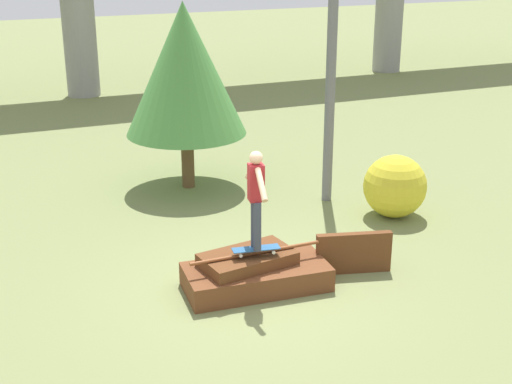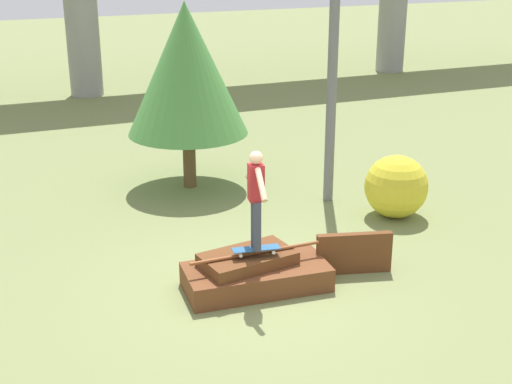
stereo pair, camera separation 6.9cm
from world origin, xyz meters
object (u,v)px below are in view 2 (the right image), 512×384
(utility_pole, at_px, (334,34))
(tree_behind_left, at_px, (186,69))
(skater, at_px, (256,194))
(bush_yellow_flowering, at_px, (396,187))
(skateboard, at_px, (256,249))

(utility_pole, relative_size, tree_behind_left, 1.66)
(skater, height_order, tree_behind_left, tree_behind_left)
(utility_pole, relative_size, bush_yellow_flowering, 5.34)
(skater, xyz_separation_m, tree_behind_left, (0.50, 5.04, 0.98))
(skateboard, distance_m, utility_pole, 5.08)
(skater, relative_size, bush_yellow_flowering, 1.25)
(utility_pole, bearing_deg, skater, -132.72)
(utility_pole, xyz_separation_m, bush_yellow_flowering, (0.78, -1.32, -2.79))
(utility_pole, xyz_separation_m, tree_behind_left, (-2.41, 1.89, -0.83))
(skateboard, distance_m, skater, 0.90)
(skateboard, relative_size, utility_pole, 0.11)
(skateboard, xyz_separation_m, skater, (0.00, 0.00, 0.90))
(tree_behind_left, bearing_deg, utility_pole, -38.06)
(skateboard, height_order, bush_yellow_flowering, bush_yellow_flowering)
(skateboard, relative_size, tree_behind_left, 0.19)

